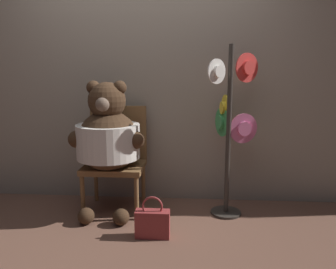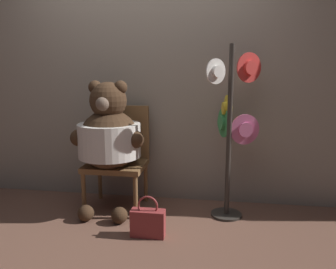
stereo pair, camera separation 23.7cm
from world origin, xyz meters
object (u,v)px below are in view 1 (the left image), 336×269
object	(u,v)px
chair	(116,155)
handbag_on_ground	(153,223)
teddy_bear	(108,137)
hat_display_rack	(231,122)

from	to	relation	value
chair	handbag_on_ground	size ratio (longest dim) A/B	2.86
handbag_on_ground	teddy_bear	bearing A→B (deg)	136.08
chair	teddy_bear	xyz separation A→B (m)	(-0.03, -0.17, 0.21)
chair	teddy_bear	distance (m)	0.27
hat_display_rack	handbag_on_ground	size ratio (longest dim) A/B	4.49
teddy_bear	handbag_on_ground	distance (m)	0.87
teddy_bear	chair	bearing A→B (deg)	79.50
hat_display_rack	handbag_on_ground	xyz separation A→B (m)	(-0.65, -0.54, -0.73)
hat_display_rack	handbag_on_ground	world-z (taller)	hat_display_rack
chair	handbag_on_ground	bearing A→B (deg)	-55.05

